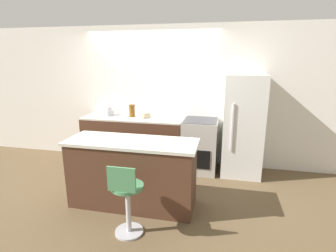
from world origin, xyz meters
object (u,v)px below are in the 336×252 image
object	(u,v)px
stool_chair	(127,200)
mixing_bowl	(145,115)
refrigerator	(243,126)
kettle	(109,111)
oven_range	(200,145)

from	to	relation	value
stool_chair	mixing_bowl	xyz separation A→B (m)	(-0.40, 2.03, 0.54)
refrigerator	kettle	distance (m)	2.47
mixing_bowl	oven_range	bearing A→B (deg)	-1.08
oven_range	mixing_bowl	distance (m)	1.15
oven_range	refrigerator	world-z (taller)	refrigerator
stool_chair	mixing_bowl	bearing A→B (deg)	101.22
refrigerator	mixing_bowl	bearing A→B (deg)	179.71
kettle	stool_chair	bearing A→B (deg)	-61.16
stool_chair	refrigerator	bearing A→B (deg)	56.25
refrigerator	mixing_bowl	size ratio (longest dim) A/B	8.66
oven_range	mixing_bowl	world-z (taller)	mixing_bowl
kettle	refrigerator	bearing A→B (deg)	-0.21
oven_range	kettle	xyz separation A→B (m)	(-1.74, 0.02, 0.55)
refrigerator	stool_chair	size ratio (longest dim) A/B	1.95
oven_range	stool_chair	size ratio (longest dim) A/B	1.05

